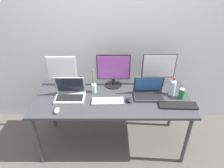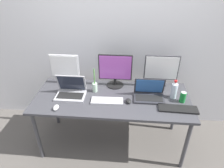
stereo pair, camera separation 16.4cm
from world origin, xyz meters
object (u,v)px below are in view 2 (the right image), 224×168
(keyboard_main, at_px, (107,101))
(keyboard_aux, at_px, (178,109))
(monitor_right, at_px, (161,70))
(mouse_by_laptop, at_px, (128,101))
(soda_can_near_keyboard, at_px, (183,97))
(mouse_by_keyboard, at_px, (56,108))
(laptop_silver, at_px, (71,91))
(monitor_left, at_px, (65,69))
(monitor_center, at_px, (115,70))
(work_desk, at_px, (112,101))
(bamboo_vase, at_px, (95,86))
(laptop_secondary, at_px, (149,93))
(water_bottle, at_px, (174,90))

(keyboard_main, xyz_separation_m, keyboard_aux, (0.77, -0.08, 0.00))
(monitor_right, xyz_separation_m, keyboard_aux, (0.15, -0.45, -0.23))
(mouse_by_laptop, bearing_deg, soda_can_near_keyboard, -6.91)
(mouse_by_keyboard, bearing_deg, laptop_silver, 71.91)
(monitor_left, distance_m, monitor_center, 0.64)
(work_desk, xyz_separation_m, monitor_center, (0.02, 0.27, 0.28))
(keyboard_aux, distance_m, bamboo_vase, 0.99)
(laptop_secondary, height_order, soda_can_near_keyboard, laptop_secondary)
(laptop_secondary, bearing_deg, bamboo_vase, 173.49)
(laptop_silver, xyz_separation_m, mouse_by_laptop, (0.68, -0.09, -0.04))
(keyboard_main, height_order, mouse_by_laptop, mouse_by_laptop)
(keyboard_aux, distance_m, mouse_by_laptop, 0.54)
(bamboo_vase, bearing_deg, monitor_left, 158.20)
(monitor_right, bearing_deg, laptop_secondary, -120.37)
(keyboard_main, height_order, soda_can_near_keyboard, soda_can_near_keyboard)
(monitor_left, bearing_deg, laptop_secondary, -12.59)
(soda_can_near_keyboard, distance_m, bamboo_vase, 1.03)
(monitor_center, height_order, laptop_silver, monitor_center)
(keyboard_aux, relative_size, bamboo_vase, 1.35)
(work_desk, bearing_deg, mouse_by_laptop, -24.23)
(monitor_center, height_order, bamboo_vase, monitor_center)
(laptop_secondary, distance_m, bamboo_vase, 0.65)
(water_bottle, relative_size, bamboo_vase, 0.75)
(monitor_left, height_order, laptop_silver, monitor_left)
(keyboard_aux, bearing_deg, water_bottle, 95.97)
(monitor_center, bearing_deg, bamboo_vase, -145.94)
(laptop_secondary, relative_size, mouse_by_keyboard, 3.65)
(monitor_center, bearing_deg, laptop_secondary, -29.48)
(work_desk, bearing_deg, laptop_secondary, 4.31)
(monitor_center, relative_size, laptop_secondary, 1.21)
(monitor_left, xyz_separation_m, soda_can_near_keyboard, (1.42, -0.29, -0.14))
(soda_can_near_keyboard, bearing_deg, keyboard_aux, -115.88)
(mouse_by_laptop, xyz_separation_m, bamboo_vase, (-0.41, 0.19, 0.05))
(work_desk, distance_m, keyboard_main, 0.13)
(keyboard_main, bearing_deg, soda_can_near_keyboard, 3.16)
(monitor_left, xyz_separation_m, keyboard_main, (0.57, -0.36, -0.19))
(monitor_center, bearing_deg, soda_can_near_keyboard, -20.16)
(bamboo_vase, bearing_deg, laptop_silver, -159.53)
(mouse_by_keyboard, distance_m, soda_can_near_keyboard, 1.41)
(laptop_secondary, relative_size, soda_can_near_keyboard, 2.75)
(monitor_left, distance_m, laptop_secondary, 1.09)
(monitor_left, distance_m, bamboo_vase, 0.45)
(water_bottle, bearing_deg, bamboo_vase, 176.61)
(monitor_center, height_order, mouse_by_keyboard, monitor_center)
(laptop_secondary, relative_size, keyboard_aux, 0.83)
(mouse_by_keyboard, height_order, mouse_by_laptop, same)
(keyboard_aux, xyz_separation_m, mouse_by_keyboard, (-1.31, -0.10, 0.01))
(monitor_left, bearing_deg, keyboard_aux, -18.11)
(monitor_left, distance_m, mouse_by_keyboard, 0.57)
(monitor_center, distance_m, soda_can_near_keyboard, 0.85)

